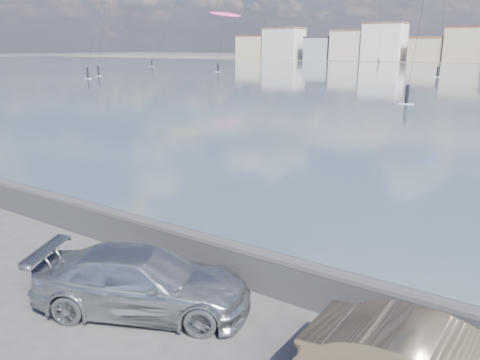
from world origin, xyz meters
The scene contains 4 objects.
ground centered at (0.00, 0.00, 0.00)m, with size 700.00×700.00×0.00m, color #333335.
seawall centered at (0.00, 2.70, 0.58)m, with size 400.00×0.36×1.08m.
car_silver centered at (0.74, 0.56, 0.69)m, with size 1.92×4.73×1.37m, color #A5A9AD.
kitesurfer_14 centered at (-60.20, 89.56, 12.61)m, with size 7.92×11.42×13.95m.
Camera 1 is at (7.59, -5.91, 5.61)m, focal length 35.00 mm.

